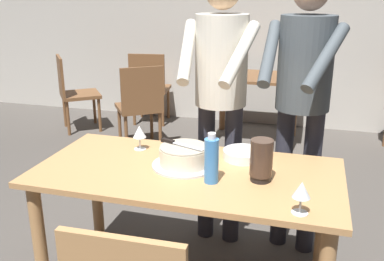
# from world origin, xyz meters

# --- Properties ---
(back_wall) EXTENTS (10.00, 0.12, 2.70)m
(back_wall) POSITION_xyz_m (0.00, 3.39, 1.35)
(back_wall) COLOR #BCB7AD
(back_wall) RESTS_ON ground_plane
(main_dining_table) EXTENTS (1.57, 0.77, 0.75)m
(main_dining_table) POSITION_xyz_m (0.00, 0.00, 0.63)
(main_dining_table) COLOR tan
(main_dining_table) RESTS_ON ground_plane
(cake_on_platter) EXTENTS (0.34, 0.34, 0.11)m
(cake_on_platter) POSITION_xyz_m (-0.03, 0.05, 0.80)
(cake_on_platter) COLOR silver
(cake_on_platter) RESTS_ON main_dining_table
(cake_knife) EXTENTS (0.26, 0.12, 0.02)m
(cake_knife) POSITION_xyz_m (-0.10, 0.07, 0.87)
(cake_knife) COLOR silver
(cake_knife) RESTS_ON cake_on_platter
(plate_stack) EXTENTS (0.22, 0.22, 0.05)m
(plate_stack) POSITION_xyz_m (0.25, 0.23, 0.78)
(plate_stack) COLOR white
(plate_stack) RESTS_ON main_dining_table
(wine_glass_near) EXTENTS (0.08, 0.08, 0.14)m
(wine_glass_near) POSITION_xyz_m (-0.35, 0.21, 0.85)
(wine_glass_near) COLOR silver
(wine_glass_near) RESTS_ON main_dining_table
(wine_glass_far) EXTENTS (0.08, 0.08, 0.14)m
(wine_glass_far) POSITION_xyz_m (0.58, -0.30, 0.85)
(wine_glass_far) COLOR silver
(wine_glass_far) RESTS_ON main_dining_table
(water_bottle) EXTENTS (0.07, 0.07, 0.25)m
(water_bottle) POSITION_xyz_m (0.15, -0.11, 0.86)
(water_bottle) COLOR #387AC6
(water_bottle) RESTS_ON main_dining_table
(hurricane_lamp) EXTENTS (0.11, 0.11, 0.21)m
(hurricane_lamp) POSITION_xyz_m (0.38, -0.03, 0.86)
(hurricane_lamp) COLOR black
(hurricane_lamp) RESTS_ON main_dining_table
(person_cutting_cake) EXTENTS (0.47, 0.56, 1.72)m
(person_cutting_cake) POSITION_xyz_m (0.04, 0.60, 1.08)
(person_cutting_cake) COLOR #2D2D38
(person_cutting_cake) RESTS_ON ground_plane
(person_standing_beside) EXTENTS (0.47, 0.58, 1.72)m
(person_standing_beside) POSITION_xyz_m (0.53, 0.63, 1.08)
(person_standing_beside) COLOR #2D2D38
(person_standing_beside) RESTS_ON ground_plane
(background_table) EXTENTS (1.00, 0.70, 0.74)m
(background_table) POSITION_xyz_m (-0.01, 2.69, 0.58)
(background_table) COLOR brown
(background_table) RESTS_ON ground_plane
(background_chair_0) EXTENTS (0.61, 0.61, 0.90)m
(background_chair_0) POSITION_xyz_m (-1.14, 2.09, 0.49)
(background_chair_0) COLOR brown
(background_chair_0) RESTS_ON ground_plane
(background_chair_1) EXTENTS (0.62, 0.62, 0.90)m
(background_chair_1) POSITION_xyz_m (-2.14, 2.45, 0.49)
(background_chair_1) COLOR brown
(background_chair_1) RESTS_ON ground_plane
(background_chair_2) EXTENTS (0.50, 0.50, 0.90)m
(background_chair_2) POSITION_xyz_m (-1.37, 2.95, 0.49)
(background_chair_2) COLOR brown
(background_chair_2) RESTS_ON ground_plane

